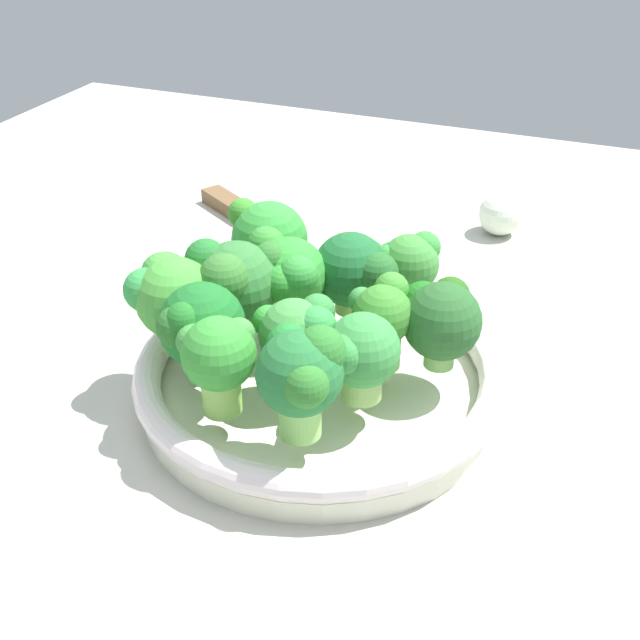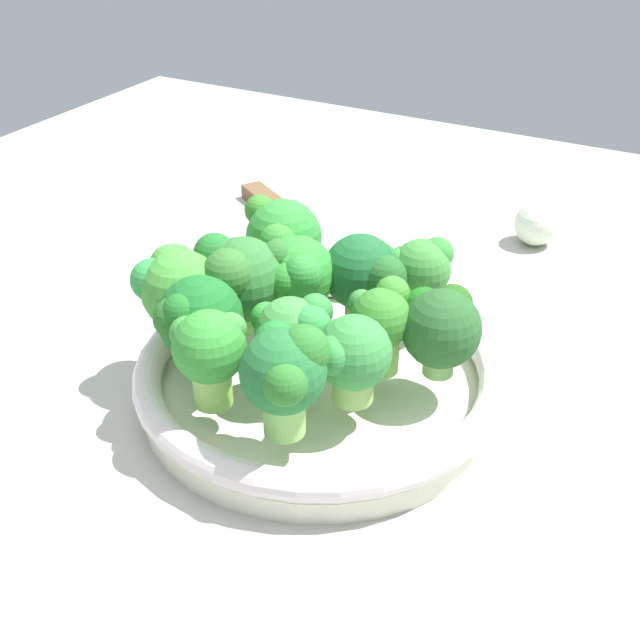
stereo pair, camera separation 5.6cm
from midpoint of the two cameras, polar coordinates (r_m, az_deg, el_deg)
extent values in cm
cube|color=#B1B1A5|center=(58.37, 3.26, -8.36)|extent=(130.00, 130.00, 2.50)
cylinder|color=silver|center=(59.68, 2.72, -4.81)|extent=(25.04, 25.04, 1.61)
torus|color=silver|center=(58.64, 2.76, -3.41)|extent=(26.09, 26.09, 1.97)
cylinder|color=#8EBD61|center=(53.71, 5.28, -4.63)|extent=(2.69, 2.69, 1.99)
sphere|color=#37893F|center=(52.24, 5.41, -2.34)|extent=(4.87, 4.87, 4.87)
sphere|color=#31833B|center=(50.64, 4.03, -2.64)|extent=(2.31, 2.31, 2.31)
sphere|color=#398B39|center=(51.02, 4.24, -2.36)|extent=(2.44, 2.44, 2.44)
cylinder|color=#7EB853|center=(61.94, 1.11, 0.89)|extent=(2.34, 2.34, 2.00)
sphere|color=#2F8D30|center=(60.57, 1.14, 3.15)|extent=(5.49, 5.49, 5.49)
sphere|color=#347E2C|center=(61.61, 0.49, 4.05)|extent=(2.74, 2.74, 2.74)
sphere|color=#2D832B|center=(58.40, 0.61, 2.52)|extent=(2.81, 2.81, 2.81)
sphere|color=#2E8733|center=(58.18, 1.61, 3.03)|extent=(2.90, 2.90, 2.90)
cylinder|color=#82BA4F|center=(56.45, 6.93, -2.30)|extent=(2.69, 2.69, 2.69)
sphere|color=#387F2B|center=(55.02, 7.10, 0.01)|extent=(4.08, 4.08, 4.08)
sphere|color=#35813A|center=(55.58, 5.76, 1.10)|extent=(1.81, 1.81, 1.81)
sphere|color=#3C892E|center=(55.78, 7.86, 1.71)|extent=(2.39, 2.39, 2.39)
cylinder|color=#82C361|center=(60.87, -2.48, 0.25)|extent=(2.52, 2.52, 1.98)
sphere|color=#307032|center=(59.38, -2.54, 2.71)|extent=(6.14, 6.14, 6.14)
sphere|color=#216B29|center=(59.43, -4.52, 4.45)|extent=(3.03, 3.03, 3.03)
sphere|color=#336F2C|center=(57.14, -3.51, 3.08)|extent=(3.56, 3.56, 3.56)
sphere|color=#2B6B29|center=(59.33, -0.18, 4.26)|extent=(2.57, 2.57, 2.57)
cylinder|color=#85B656|center=(62.91, 5.29, 1.10)|extent=(2.23, 2.23, 1.68)
sphere|color=#1C5D2C|center=(61.61, 5.41, 3.24)|extent=(5.62, 5.62, 5.62)
sphere|color=#2C6A29|center=(61.97, 6.77, 4.15)|extent=(2.32, 2.32, 2.32)
sphere|color=#225D26|center=(60.24, 6.92, 2.90)|extent=(3.23, 3.23, 3.23)
cylinder|color=#A0CD74|center=(63.46, 9.29, 1.35)|extent=(2.01, 2.01, 2.19)
sphere|color=#3B8536|center=(62.24, 9.49, 3.38)|extent=(4.47, 4.47, 4.47)
sphere|color=#358C36|center=(62.47, 10.61, 4.43)|extent=(2.44, 2.44, 2.44)
sphere|color=#287C2E|center=(62.61, 8.49, 4.02)|extent=(1.93, 1.93, 1.93)
sphere|color=#307D34|center=(61.64, 8.14, 3.89)|extent=(1.84, 1.84, 1.84)
cylinder|color=#8CCA57|center=(59.42, -6.69, -0.65)|extent=(2.52, 2.52, 2.26)
sphere|color=green|center=(57.90, -6.87, 1.84)|extent=(5.68, 5.68, 5.68)
sphere|color=#3E8D34|center=(59.52, -7.26, 3.51)|extent=(3.40, 3.40, 3.40)
sphere|color=green|center=(58.39, -8.69, 2.63)|extent=(3.07, 3.07, 3.07)
sphere|color=#419138|center=(59.16, -7.47, 3.64)|extent=(3.05, 3.05, 3.05)
cylinder|color=#85BE62|center=(56.42, -5.13, -2.52)|extent=(2.55, 2.55, 2.18)
sphere|color=#1A6525|center=(54.83, -5.27, 0.04)|extent=(5.72, 5.72, 5.72)
sphere|color=#1E6A22|center=(53.14, -6.52, 0.46)|extent=(2.44, 2.44, 2.44)
sphere|color=#266524|center=(53.68, -6.97, 0.03)|extent=(2.80, 2.80, 2.80)
cylinder|color=#89D063|center=(50.79, 0.29, -6.34)|extent=(2.59, 2.59, 2.76)
sphere|color=#226A31|center=(48.96, 0.30, -3.49)|extent=(5.24, 5.24, 5.24)
sphere|color=#21762D|center=(49.66, 0.19, -1.65)|extent=(2.68, 2.68, 2.68)
sphere|color=#2B7027|center=(46.98, 1.03, -4.49)|extent=(2.67, 2.67, 2.67)
sphere|color=#297228|center=(48.30, 2.24, -2.21)|extent=(3.11, 3.11, 3.11)
cylinder|color=#9CD572|center=(65.31, 0.06, 3.02)|extent=(2.19, 2.19, 2.78)
sphere|color=#308C34|center=(63.81, 0.06, 5.61)|extent=(5.84, 5.84, 5.84)
sphere|color=#368427|center=(64.52, -1.63, 7.45)|extent=(2.38, 2.38, 2.38)
sphere|color=#368A32|center=(61.67, -0.25, 5.27)|extent=(2.93, 2.93, 2.93)
cylinder|color=#A1D566|center=(56.23, 1.12, -2.76)|extent=(2.76, 2.76, 1.77)
sphere|color=#408D40|center=(54.91, 1.15, -0.68)|extent=(4.71, 4.71, 4.71)
sphere|color=#33833A|center=(54.74, 2.63, 0.51)|extent=(2.40, 2.40, 2.40)
sphere|color=#2E8B2E|center=(55.04, -0.73, 0.10)|extent=(2.14, 2.14, 2.14)
sphere|color=#318C40|center=(53.84, 2.56, -0.38)|extent=(2.83, 2.83, 2.83)
cylinder|color=#94CF5C|center=(53.10, -4.35, -4.55)|extent=(2.52, 2.52, 2.74)
sphere|color=green|center=(51.46, -4.48, -1.94)|extent=(4.69, 4.69, 4.69)
sphere|color=#3C8937|center=(52.25, -6.06, -0.99)|extent=(2.22, 2.22, 2.22)
sphere|color=#3E853A|center=(51.54, -3.03, -0.69)|extent=(2.07, 2.07, 2.07)
cylinder|color=#85C067|center=(56.96, 10.92, -2.91)|extent=(2.09, 2.09, 1.77)
sphere|color=#255726|center=(55.55, 11.18, -0.68)|extent=(5.33, 5.33, 5.33)
sphere|color=#1B661A|center=(56.32, 9.96, 0.69)|extent=(2.92, 2.92, 2.92)
sphere|color=#255919|center=(56.48, 11.89, 0.98)|extent=(2.73, 2.73, 2.73)
cube|color=silver|center=(78.11, 3.12, 4.07)|extent=(15.85, 11.10, 0.40)
cube|color=brown|center=(88.20, -1.56, 7.85)|extent=(9.33, 6.89, 1.50)
sphere|color=silver|center=(83.97, 16.47, 6.28)|extent=(4.25, 4.25, 4.25)
camera|label=1|loc=(0.03, -87.14, 1.75)|focal=46.87mm
camera|label=2|loc=(0.03, 92.86, -1.75)|focal=46.87mm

